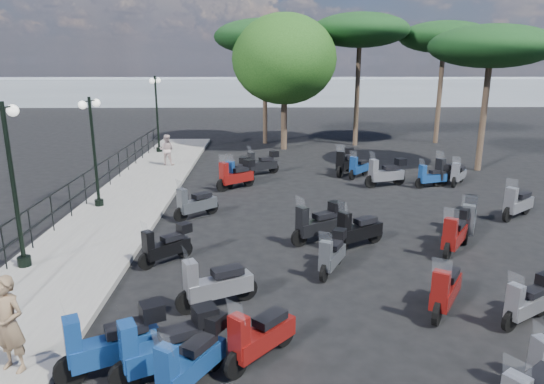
{
  "coord_description": "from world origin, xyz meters",
  "views": [
    {
      "loc": [
        -1.63,
        -12.86,
        5.0
      ],
      "look_at": [
        -1.36,
        1.1,
        1.2
      ],
      "focal_mm": 32.0,
      "sensor_mm": 36.0,
      "label": 1
    }
  ],
  "objects_px": {
    "scooter_17": "(345,162)",
    "scooter_29": "(458,174)",
    "pine_1": "(445,38)",
    "scooter_20": "(469,219)",
    "scooter_2": "(215,285)",
    "scooter_10": "(236,175)",
    "scooter_3": "(166,246)",
    "pine_3": "(491,47)",
    "scooter_4": "(195,204)",
    "lamp_post_2": "(157,109)",
    "scooter_28": "(432,176)",
    "scooter_14": "(528,302)",
    "scooter_9": "(318,224)",
    "scooter_8": "(332,254)",
    "scooter_30": "(114,343)",
    "pine_2": "(265,37)",
    "scooter_19": "(445,291)",
    "scooter_5": "(237,173)",
    "scooter_22": "(448,173)",
    "scooter_1": "(260,337)",
    "scooter_7": "(191,361)",
    "scooter_21": "(455,234)",
    "lamp_post_0": "(12,176)",
    "scooter_23": "(358,168)",
    "scooter_0": "(167,348)",
    "scooter_27": "(517,204)",
    "woman": "(9,324)",
    "pedestrian_far": "(167,150)",
    "scooter_15": "(358,231)",
    "lamp_post_1": "(94,145)",
    "scooter_11": "(262,164)",
    "pine_0": "(360,31)",
    "broadleaf_tree": "(284,59)"
  },
  "relations": [
    {
      "from": "scooter_17",
      "to": "scooter_29",
      "type": "bearing_deg",
      "value": -177.89
    },
    {
      "from": "pine_1",
      "to": "scooter_20",
      "type": "bearing_deg",
      "value": -106.24
    },
    {
      "from": "scooter_2",
      "to": "scooter_10",
      "type": "xyz_separation_m",
      "value": [
        -0.07,
        9.7,
        0.05
      ]
    },
    {
      "from": "scooter_3",
      "to": "pine_3",
      "type": "height_order",
      "value": "pine_3"
    },
    {
      "from": "scooter_4",
      "to": "pine_1",
      "type": "xyz_separation_m",
      "value": [
        13.05,
        14.79,
        5.84
      ]
    },
    {
      "from": "lamp_post_2",
      "to": "scooter_28",
      "type": "height_order",
      "value": "lamp_post_2"
    },
    {
      "from": "scooter_14",
      "to": "scooter_9",
      "type": "bearing_deg",
      "value": 7.08
    },
    {
      "from": "scooter_8",
      "to": "scooter_30",
      "type": "relative_size",
      "value": 0.84
    },
    {
      "from": "scooter_4",
      "to": "pine_2",
      "type": "xyz_separation_m",
      "value": [
        2.36,
        14.84,
        5.85
      ]
    },
    {
      "from": "scooter_19",
      "to": "scooter_3",
      "type": "bearing_deg",
      "value": 9.57
    },
    {
      "from": "scooter_9",
      "to": "scooter_19",
      "type": "xyz_separation_m",
      "value": [
        2.13,
        -4.06,
        -0.06
      ]
    },
    {
      "from": "scooter_2",
      "to": "scooter_5",
      "type": "relative_size",
      "value": 1.02
    },
    {
      "from": "scooter_22",
      "to": "pine_2",
      "type": "xyz_separation_m",
      "value": [
        -7.51,
        10.58,
        5.81
      ]
    },
    {
      "from": "lamp_post_2",
      "to": "scooter_1",
      "type": "relative_size",
      "value": 2.97
    },
    {
      "from": "scooter_3",
      "to": "scooter_9",
      "type": "height_order",
      "value": "scooter_9"
    },
    {
      "from": "scooter_7",
      "to": "scooter_21",
      "type": "distance_m",
      "value": 8.32
    },
    {
      "from": "lamp_post_0",
      "to": "scooter_22",
      "type": "relative_size",
      "value": 2.45
    },
    {
      "from": "scooter_23",
      "to": "scooter_29",
      "type": "height_order",
      "value": "same"
    },
    {
      "from": "scooter_21",
      "to": "pine_3",
      "type": "bearing_deg",
      "value": -82.06
    },
    {
      "from": "scooter_0",
      "to": "scooter_21",
      "type": "height_order",
      "value": "scooter_0"
    },
    {
      "from": "scooter_0",
      "to": "scooter_27",
      "type": "xyz_separation_m",
      "value": [
        9.82,
        8.06,
        -0.06
      ]
    },
    {
      "from": "woman",
      "to": "pedestrian_far",
      "type": "relative_size",
      "value": 1.11
    },
    {
      "from": "scooter_9",
      "to": "scooter_15",
      "type": "distance_m",
      "value": 1.14
    },
    {
      "from": "scooter_5",
      "to": "scooter_14",
      "type": "height_order",
      "value": "scooter_5"
    },
    {
      "from": "scooter_3",
      "to": "scooter_29",
      "type": "height_order",
      "value": "scooter_29"
    },
    {
      "from": "scooter_9",
      "to": "scooter_1",
      "type": "bearing_deg",
      "value": 131.37
    },
    {
      "from": "scooter_21",
      "to": "scooter_29",
      "type": "distance_m",
      "value": 7.85
    },
    {
      "from": "scooter_27",
      "to": "scooter_28",
      "type": "xyz_separation_m",
      "value": [
        -1.39,
        4.06,
        -0.03
      ]
    },
    {
      "from": "scooter_5",
      "to": "scooter_28",
      "type": "bearing_deg",
      "value": -156.79
    },
    {
      "from": "scooter_9",
      "to": "scooter_10",
      "type": "height_order",
      "value": "scooter_10"
    },
    {
      "from": "scooter_4",
      "to": "scooter_10",
      "type": "height_order",
      "value": "scooter_10"
    },
    {
      "from": "scooter_10",
      "to": "scooter_1",
      "type": "bearing_deg",
      "value": 145.27
    },
    {
      "from": "scooter_0",
      "to": "scooter_2",
      "type": "bearing_deg",
      "value": -40.27
    },
    {
      "from": "woman",
      "to": "pine_1",
      "type": "relative_size",
      "value": 0.22
    },
    {
      "from": "woman",
      "to": "scooter_7",
      "type": "relative_size",
      "value": 1.08
    },
    {
      "from": "lamp_post_0",
      "to": "pedestrian_far",
      "type": "height_order",
      "value": "lamp_post_0"
    },
    {
      "from": "scooter_0",
      "to": "scooter_30",
      "type": "height_order",
      "value": "same"
    },
    {
      "from": "scooter_20",
      "to": "lamp_post_1",
      "type": "bearing_deg",
      "value": 12.24
    },
    {
      "from": "scooter_11",
      "to": "scooter_23",
      "type": "xyz_separation_m",
      "value": [
        4.23,
        -0.66,
        -0.07
      ]
    },
    {
      "from": "scooter_9",
      "to": "scooter_23",
      "type": "distance_m",
      "value": 8.21
    },
    {
      "from": "scooter_9",
      "to": "scooter_15",
      "type": "bearing_deg",
      "value": -147.51
    },
    {
      "from": "scooter_11",
      "to": "scooter_27",
      "type": "relative_size",
      "value": 1.07
    },
    {
      "from": "lamp_post_2",
      "to": "scooter_30",
      "type": "relative_size",
      "value": 2.39
    },
    {
      "from": "lamp_post_1",
      "to": "pine_0",
      "type": "xyz_separation_m",
      "value": [
        11.3,
        13.06,
        4.39
      ]
    },
    {
      "from": "scooter_0",
      "to": "scooter_5",
      "type": "relative_size",
      "value": 1.04
    },
    {
      "from": "scooter_10",
      "to": "pine_0",
      "type": "distance_m",
      "value": 13.73
    },
    {
      "from": "broadleaf_tree",
      "to": "pine_1",
      "type": "distance_m",
      "value": 9.9
    },
    {
      "from": "scooter_21",
      "to": "pine_2",
      "type": "height_order",
      "value": "pine_2"
    },
    {
      "from": "lamp_post_0",
      "to": "scooter_19",
      "type": "bearing_deg",
      "value": -12.87
    },
    {
      "from": "scooter_19",
      "to": "pine_3",
      "type": "bearing_deg",
      "value": -83.27
    }
  ]
}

